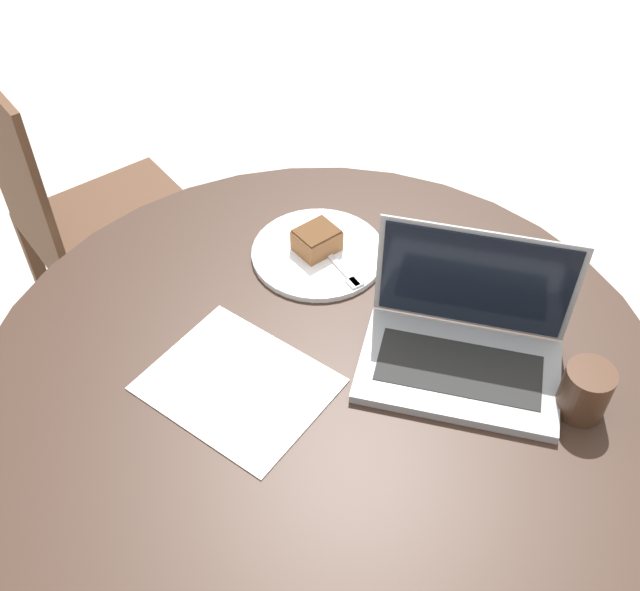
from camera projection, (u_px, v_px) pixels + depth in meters
name	position (u px, v px, depth m)	size (l,w,h in m)	color
ground_plane	(321.00, 559.00, 1.81)	(12.00, 12.00, 0.00)	#B7AD9E
dining_table	(322.00, 416.00, 1.39)	(1.21, 1.21, 0.72)	black
chair	(88.00, 226.00, 1.91)	(0.51, 0.51, 0.97)	#472D1E
paper_document	(238.00, 384.00, 1.28)	(0.31, 0.25, 0.00)	white
plate	(318.00, 253.00, 1.51)	(0.27, 0.27, 0.01)	silver
cake_slice	(317.00, 240.00, 1.49)	(0.09, 0.10, 0.05)	brown
fork	(340.00, 266.00, 1.47)	(0.17, 0.08, 0.00)	silver
coffee_glass	(585.00, 391.00, 1.21)	(0.08, 0.08, 0.10)	#3D2619
laptop	(463.00, 345.00, 1.29)	(0.40, 0.34, 0.24)	gray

